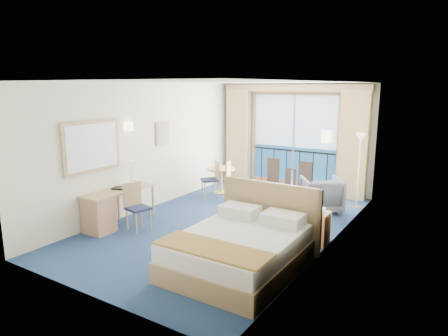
{
  "coord_description": "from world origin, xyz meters",
  "views": [
    {
      "loc": [
        3.9,
        -6.28,
        2.64
      ],
      "look_at": [
        -0.2,
        0.2,
        1.05
      ],
      "focal_mm": 32.0,
      "sensor_mm": 36.0,
      "label": 1
    }
  ],
  "objects_px": {
    "floor_lamp": "(360,152)",
    "bed": "(240,248)",
    "table_chair_a": "(232,178)",
    "round_table": "(221,174)",
    "desk_chair": "(136,204)",
    "nightstand": "(316,227)",
    "armchair": "(321,194)",
    "table_chair_b": "(213,177)",
    "desk": "(103,210)"
  },
  "relations": [
    {
      "from": "table_chair_a",
      "to": "nightstand",
      "type": "bearing_deg",
      "value": -139.14
    },
    {
      "from": "floor_lamp",
      "to": "desk",
      "type": "height_order",
      "value": "floor_lamp"
    },
    {
      "from": "table_chair_b",
      "to": "table_chair_a",
      "type": "bearing_deg",
      "value": 61.03
    },
    {
      "from": "desk_chair",
      "to": "table_chair_b",
      "type": "xyz_separation_m",
      "value": [
        -0.02,
        2.59,
        0.01
      ]
    },
    {
      "from": "desk",
      "to": "table_chair_a",
      "type": "height_order",
      "value": "table_chair_a"
    },
    {
      "from": "armchair",
      "to": "table_chair_b",
      "type": "relative_size",
      "value": 0.9
    },
    {
      "from": "nightstand",
      "to": "table_chair_b",
      "type": "xyz_separation_m",
      "value": [
        -3.07,
        1.42,
        0.23
      ]
    },
    {
      "from": "table_chair_a",
      "to": "round_table",
      "type": "bearing_deg",
      "value": 43.85
    },
    {
      "from": "desk",
      "to": "desk_chair",
      "type": "bearing_deg",
      "value": 39.15
    },
    {
      "from": "desk",
      "to": "round_table",
      "type": "bearing_deg",
      "value": 83.25
    },
    {
      "from": "nightstand",
      "to": "round_table",
      "type": "height_order",
      "value": "round_table"
    },
    {
      "from": "bed",
      "to": "nightstand",
      "type": "height_order",
      "value": "bed"
    },
    {
      "from": "desk",
      "to": "round_table",
      "type": "height_order",
      "value": "desk"
    },
    {
      "from": "bed",
      "to": "desk_chair",
      "type": "distance_m",
      "value": 2.49
    },
    {
      "from": "armchair",
      "to": "desk_chair",
      "type": "relative_size",
      "value": 0.92
    },
    {
      "from": "bed",
      "to": "desk_chair",
      "type": "xyz_separation_m",
      "value": [
        -2.46,
        0.37,
        0.19
      ]
    },
    {
      "from": "floor_lamp",
      "to": "table_chair_a",
      "type": "distance_m",
      "value": 2.92
    },
    {
      "from": "armchair",
      "to": "desk_chair",
      "type": "distance_m",
      "value": 3.88
    },
    {
      "from": "table_chair_b",
      "to": "round_table",
      "type": "bearing_deg",
      "value": 138.67
    },
    {
      "from": "bed",
      "to": "armchair",
      "type": "relative_size",
      "value": 2.58
    },
    {
      "from": "bed",
      "to": "table_chair_a",
      "type": "height_order",
      "value": "bed"
    },
    {
      "from": "floor_lamp",
      "to": "table_chair_b",
      "type": "relative_size",
      "value": 1.84
    },
    {
      "from": "bed",
      "to": "table_chair_a",
      "type": "relative_size",
      "value": 2.35
    },
    {
      "from": "nightstand",
      "to": "armchair",
      "type": "bearing_deg",
      "value": 106.06
    },
    {
      "from": "armchair",
      "to": "floor_lamp",
      "type": "xyz_separation_m",
      "value": [
        0.59,
        0.64,
        0.88
      ]
    },
    {
      "from": "bed",
      "to": "round_table",
      "type": "height_order",
      "value": "bed"
    },
    {
      "from": "armchair",
      "to": "bed",
      "type": "bearing_deg",
      "value": 54.11
    },
    {
      "from": "bed",
      "to": "armchair",
      "type": "bearing_deg",
      "value": 88.48
    },
    {
      "from": "bed",
      "to": "desk",
      "type": "xyz_separation_m",
      "value": [
        -2.92,
        -0.0,
        0.08
      ]
    },
    {
      "from": "floor_lamp",
      "to": "table_chair_b",
      "type": "height_order",
      "value": "floor_lamp"
    },
    {
      "from": "bed",
      "to": "floor_lamp",
      "type": "relative_size",
      "value": 1.26
    },
    {
      "from": "bed",
      "to": "round_table",
      "type": "xyz_separation_m",
      "value": [
        -2.52,
        3.37,
        0.17
      ]
    },
    {
      "from": "table_chair_b",
      "to": "floor_lamp",
      "type": "bearing_deg",
      "value": 60.23
    },
    {
      "from": "nightstand",
      "to": "armchair",
      "type": "xyz_separation_m",
      "value": [
        -0.51,
        1.76,
        0.1
      ]
    },
    {
      "from": "desk",
      "to": "table_chair_b",
      "type": "bearing_deg",
      "value": 81.55
    },
    {
      "from": "desk_chair",
      "to": "round_table",
      "type": "distance_m",
      "value": 3.0
    },
    {
      "from": "armchair",
      "to": "table_chair_b",
      "type": "xyz_separation_m",
      "value": [
        -2.56,
        -0.34,
        0.14
      ]
    },
    {
      "from": "armchair",
      "to": "floor_lamp",
      "type": "height_order",
      "value": "floor_lamp"
    },
    {
      "from": "floor_lamp",
      "to": "armchair",
      "type": "bearing_deg",
      "value": -132.64
    },
    {
      "from": "floor_lamp",
      "to": "desk_chair",
      "type": "relative_size",
      "value": 1.88
    },
    {
      "from": "armchair",
      "to": "table_chair_b",
      "type": "bearing_deg",
      "value": -26.79
    },
    {
      "from": "desk",
      "to": "table_chair_b",
      "type": "distance_m",
      "value": 3.0
    },
    {
      "from": "table_chair_a",
      "to": "bed",
      "type": "bearing_deg",
      "value": -165.19
    },
    {
      "from": "table_chair_b",
      "to": "desk",
      "type": "bearing_deg",
      "value": -55.46
    },
    {
      "from": "table_chair_b",
      "to": "armchair",
      "type": "bearing_deg",
      "value": 50.57
    },
    {
      "from": "armchair",
      "to": "desk_chair",
      "type": "xyz_separation_m",
      "value": [
        -2.55,
        -2.93,
        0.13
      ]
    },
    {
      "from": "floor_lamp",
      "to": "desk",
      "type": "bearing_deg",
      "value": -132.34
    },
    {
      "from": "nightstand",
      "to": "desk",
      "type": "relative_size",
      "value": 0.36
    },
    {
      "from": "floor_lamp",
      "to": "bed",
      "type": "bearing_deg",
      "value": -99.71
    },
    {
      "from": "nightstand",
      "to": "desk_chair",
      "type": "distance_m",
      "value": 3.28
    }
  ]
}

